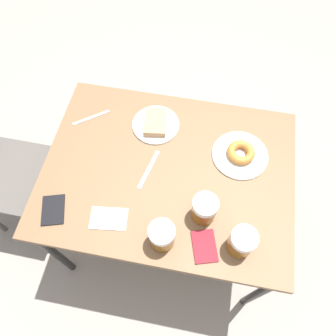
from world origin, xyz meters
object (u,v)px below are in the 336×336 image
at_px(beer_mug_center, 162,236).
at_px(knife, 149,169).
at_px(fork, 91,118).
at_px(passport_far_edge, 204,246).
at_px(napkin_folded, 109,219).
at_px(passport_near_edge, 53,210).
at_px(beer_mug_left, 242,242).
at_px(plate_with_donut, 240,154).
at_px(beer_mug_right, 204,209).
at_px(plate_with_cake, 156,124).

height_order(beer_mug_center, knife, beer_mug_center).
height_order(fork, passport_far_edge, passport_far_edge).
distance_m(napkin_folded, passport_far_edge, 0.39).
xyz_separation_m(beer_mug_center, passport_near_edge, (0.04, 0.45, -0.06)).
xyz_separation_m(beer_mug_left, napkin_folded, (0.01, 0.51, -0.06)).
bearing_deg(passport_far_edge, plate_with_donut, -12.99).
relative_size(beer_mug_right, passport_far_edge, 0.84).
relative_size(plate_with_cake, plate_with_donut, 0.88).
distance_m(beer_mug_left, beer_mug_right, 0.18).
bearing_deg(plate_with_cake, passport_far_edge, -150.13).
xyz_separation_m(plate_with_cake, knife, (-0.23, -0.02, -0.01)).
height_order(beer_mug_left, passport_far_edge, beer_mug_left).
distance_m(plate_with_cake, beer_mug_right, 0.48).
relative_size(plate_with_donut, beer_mug_center, 1.97).
xyz_separation_m(beer_mug_left, fork, (0.47, 0.73, -0.06)).
relative_size(fork, passport_far_edge, 1.03).
bearing_deg(plate_with_donut, beer_mug_center, 148.95).
distance_m(knife, passport_far_edge, 0.40).
xyz_separation_m(plate_with_cake, passport_near_edge, (-0.48, 0.32, -0.01)).
bearing_deg(knife, passport_far_edge, -135.48).
height_order(beer_mug_center, passport_near_edge, beer_mug_center).
bearing_deg(fork, passport_far_edge, -129.77).
bearing_deg(knife, fork, 56.07).
bearing_deg(fork, beer_mug_center, -139.12).
relative_size(plate_with_donut, passport_near_edge, 1.66).
relative_size(fork, knife, 0.78).
height_order(plate_with_cake, beer_mug_center, beer_mug_center).
relative_size(beer_mug_left, beer_mug_right, 1.00).
distance_m(napkin_folded, knife, 0.27).
xyz_separation_m(plate_with_cake, beer_mug_right, (-0.39, -0.27, 0.05)).
xyz_separation_m(napkin_folded, passport_far_edge, (-0.04, -0.39, 0.00)).
bearing_deg(napkin_folded, knife, -23.83).
relative_size(plate_with_donut, beer_mug_left, 1.97).
distance_m(beer_mug_right, passport_far_edge, 0.14).
distance_m(plate_with_cake, napkin_folded, 0.48).
distance_m(beer_mug_center, beer_mug_right, 0.19).
distance_m(plate_with_cake, plate_with_donut, 0.40).
height_order(plate_with_cake, fork, plate_with_cake).
relative_size(beer_mug_right, passport_near_edge, 0.84).
relative_size(napkin_folded, knife, 0.80).
bearing_deg(plate_with_cake, napkin_folded, 169.14).
relative_size(plate_with_donut, fork, 1.60).
relative_size(knife, passport_near_edge, 1.33).
distance_m(plate_with_donut, fork, 0.70).
xyz_separation_m(plate_with_donut, beer_mug_center, (-0.43, 0.26, 0.05)).
bearing_deg(beer_mug_left, passport_far_edge, 101.03).
bearing_deg(passport_near_edge, beer_mug_left, -90.55).
xyz_separation_m(plate_with_cake, fork, (-0.01, 0.30, -0.01)).
xyz_separation_m(beer_mug_center, napkin_folded, (0.05, 0.22, -0.06)).
relative_size(plate_with_cake, napkin_folded, 1.38).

